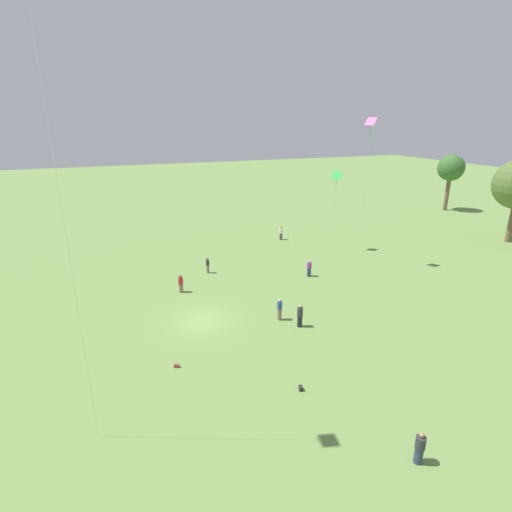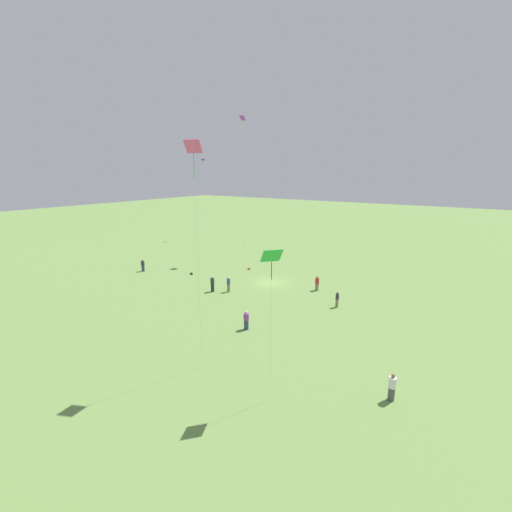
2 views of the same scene
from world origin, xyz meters
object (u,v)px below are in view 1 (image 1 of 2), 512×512
Objects in this scene: person_3 at (281,233)px; person_4 at (280,309)px; picnic_bag_0 at (177,366)px; kite_1 at (336,177)px; person_5 at (420,448)px; person_2 at (181,284)px; kite_3 at (370,128)px; person_1 at (300,316)px; picnic_bag_1 at (301,388)px; person_6 at (208,265)px; person_0 at (309,269)px.

person_3 is 0.99× the size of person_4.
kite_1 is at bearing 127.73° from picnic_bag_0.
person_5 is 4.39× the size of picnic_bag_0.
kite_3 is (-0.07, 19.76, 13.58)m from person_2.
person_1 is 21.81m from kite_1.
person_4 is 4.68× the size of picnic_bag_1.
person_6 is at bearing -83.33° from kite_3.
kite_1 is at bearing 144.22° from picnic_bag_1.
kite_1 reaches higher than person_2.
person_6 is 4.29× the size of picnic_bag_0.
kite_3 reaches higher than person_5.
picnic_bag_0 is at bearing -128.35° from picnic_bag_1.
person_4 is at bearing 163.21° from picnic_bag_1.
kite_3 is at bearing 136.30° from picnic_bag_1.
person_5 is 14.88m from picnic_bag_0.
person_3 reaches higher than person_2.
kite_3 is at bearing -33.95° from person_6.
person_3 is at bearing 12.88° from person_6.
kite_3 reaches higher than person_4.
person_2 reaches higher than picnic_bag_0.
person_0 is at bearing 124.44° from picnic_bag_0.
person_1 is at bearing 52.55° from person_2.
person_1 is (8.97, -5.80, 0.07)m from person_0.
person_2 is at bearing -141.36° from person_3.
person_2 is at bearing 166.79° from picnic_bag_0.
person_5 reaches higher than picnic_bag_1.
picnic_bag_0 is at bearing -55.67° from kite_1.
person_4 is at bearing 110.86° from picnic_bag_0.
person_0 is at bearing 149.51° from picnic_bag_1.
kite_1 is 8.04m from kite_3.
person_1 is 1.03× the size of person_3.
picnic_bag_1 is at bearing -8.98° from person_1.
person_4 is 0.12× the size of kite_3.
person_1 reaches higher than person_0.
kite_3 is (-1.00, 6.77, 13.58)m from person_0.
person_1 is at bearing 49.63° from person_4.
person_0 is 15.20m from kite_3.
person_6 is 0.18× the size of kite_1.
person_0 is at bearing -61.79° from kite_3.
kite_3 reaches higher than person_1.
person_0 reaches higher than person_6.
person_6 is at bearing -144.80° from person_3.
person_4 is at bearing 98.60° from person_5.
picnic_bag_1 is at bearing -52.45° from person_0.
person_1 is 0.12× the size of kite_3.
person_2 is 0.96× the size of person_3.
kite_3 reaches higher than kite_1.
person_0 is 10.68m from person_1.
kite_1 reaches higher than picnic_bag_0.
person_6 is (-27.37, -2.65, 0.01)m from person_5.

